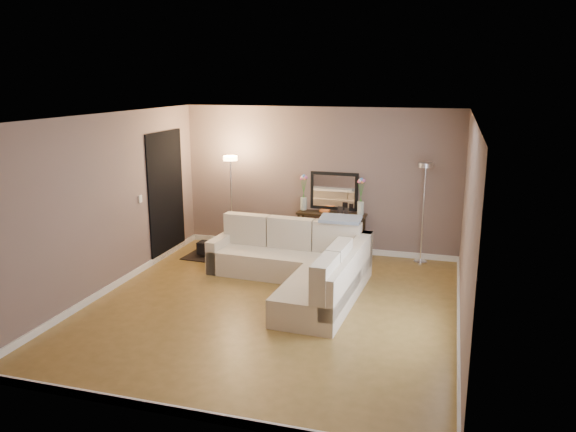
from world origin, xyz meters
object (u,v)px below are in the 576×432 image
(sectional_sofa, at_px, (301,265))
(console_table, at_px, (327,231))
(floor_lamp_unlit, at_px, (424,193))
(floor_lamp_lit, at_px, (231,185))

(sectional_sofa, distance_m, console_table, 1.69)
(console_table, relative_size, floor_lamp_unlit, 0.72)
(floor_lamp_lit, relative_size, floor_lamp_unlit, 1.01)
(console_table, xyz_separation_m, floor_lamp_unlit, (1.66, -0.06, 0.79))
(console_table, distance_m, floor_lamp_unlit, 1.84)
(floor_lamp_lit, bearing_deg, sectional_sofa, -38.74)
(console_table, relative_size, floor_lamp_lit, 0.71)
(floor_lamp_unlit, bearing_deg, sectional_sofa, -135.97)
(sectional_sofa, bearing_deg, floor_lamp_unlit, 44.03)
(sectional_sofa, bearing_deg, floor_lamp_lit, 141.26)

